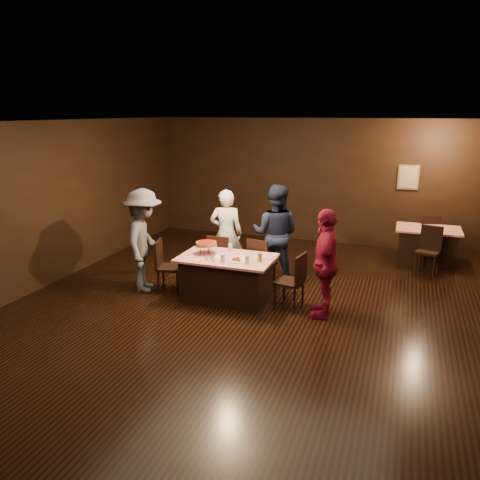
{
  "coord_description": "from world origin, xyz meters",
  "views": [
    {
      "loc": [
        2.16,
        -6.33,
        3.15
      ],
      "look_at": [
        -0.46,
        1.01,
        1.0
      ],
      "focal_mm": 35.0,
      "sensor_mm": 36.0,
      "label": 1
    }
  ],
  "objects_px": {
    "chair_back_far": "(426,235)",
    "main_table": "(227,278)",
    "diner_navy_hoodie": "(276,234)",
    "glass_amber": "(260,257)",
    "chair_far_left": "(222,258)",
    "glass_front_right": "(247,260)",
    "diner_red_shirt": "(325,263)",
    "chair_far_right": "(262,263)",
    "glass_front_left": "(223,258)",
    "chair_end_left": "(170,266)",
    "plate_empty": "(260,257)",
    "chair_back_near": "(428,251)",
    "diner_white_jacket": "(226,233)",
    "chair_end_right": "(290,281)",
    "pizza_stand": "(206,244)",
    "diner_grey_knit": "(144,241)",
    "glass_back": "(230,248)",
    "back_table": "(427,246)"
  },
  "relations": [
    {
      "from": "chair_back_near",
      "to": "diner_grey_knit",
      "type": "bearing_deg",
      "value": -137.99
    },
    {
      "from": "chair_far_left",
      "to": "diner_white_jacket",
      "type": "bearing_deg",
      "value": -84.27
    },
    {
      "from": "diner_red_shirt",
      "to": "pizza_stand",
      "type": "height_order",
      "value": "diner_red_shirt"
    },
    {
      "from": "back_table",
      "to": "diner_grey_knit",
      "type": "distance_m",
      "value": 5.93
    },
    {
      "from": "chair_far_right",
      "to": "diner_grey_knit",
      "type": "height_order",
      "value": "diner_grey_knit"
    },
    {
      "from": "main_table",
      "to": "chair_far_left",
      "type": "xyz_separation_m",
      "value": [
        -0.4,
        0.75,
        0.09
      ]
    },
    {
      "from": "main_table",
      "to": "back_table",
      "type": "relative_size",
      "value": 1.23
    },
    {
      "from": "chair_back_far",
      "to": "glass_amber",
      "type": "bearing_deg",
      "value": 41.5
    },
    {
      "from": "chair_back_far",
      "to": "main_table",
      "type": "bearing_deg",
      "value": 35.6
    },
    {
      "from": "chair_far_left",
      "to": "glass_back",
      "type": "xyz_separation_m",
      "value": [
        0.35,
        -0.45,
        0.37
      ]
    },
    {
      "from": "glass_front_left",
      "to": "main_table",
      "type": "bearing_deg",
      "value": 99.46
    },
    {
      "from": "chair_back_near",
      "to": "diner_red_shirt",
      "type": "bearing_deg",
      "value": -107.73
    },
    {
      "from": "glass_back",
      "to": "glass_front_right",
      "type": "bearing_deg",
      "value": -47.73
    },
    {
      "from": "chair_end_left",
      "to": "plate_empty",
      "type": "distance_m",
      "value": 1.68
    },
    {
      "from": "chair_back_near",
      "to": "diner_white_jacket",
      "type": "height_order",
      "value": "diner_white_jacket"
    },
    {
      "from": "chair_back_near",
      "to": "plate_empty",
      "type": "height_order",
      "value": "chair_back_near"
    },
    {
      "from": "chair_back_far",
      "to": "plate_empty",
      "type": "relative_size",
      "value": 3.8
    },
    {
      "from": "main_table",
      "to": "back_table",
      "type": "xyz_separation_m",
      "value": [
        3.29,
        3.3,
        0.0
      ]
    },
    {
      "from": "glass_amber",
      "to": "diner_red_shirt",
      "type": "bearing_deg",
      "value": -2.21
    },
    {
      "from": "main_table",
      "to": "chair_far_right",
      "type": "xyz_separation_m",
      "value": [
        0.4,
        0.75,
        0.09
      ]
    },
    {
      "from": "diner_red_shirt",
      "to": "glass_front_right",
      "type": "distance_m",
      "value": 1.24
    },
    {
      "from": "back_table",
      "to": "diner_grey_knit",
      "type": "xyz_separation_m",
      "value": [
        -4.84,
        -3.37,
        0.54
      ]
    },
    {
      "from": "chair_back_far",
      "to": "diner_white_jacket",
      "type": "bearing_deg",
      "value": 22.35
    },
    {
      "from": "chair_far_right",
      "to": "glass_front_left",
      "type": "xyz_separation_m",
      "value": [
        -0.35,
        -1.05,
        0.37
      ]
    },
    {
      "from": "chair_end_right",
      "to": "chair_back_near",
      "type": "bearing_deg",
      "value": 150.28
    },
    {
      "from": "glass_amber",
      "to": "plate_empty",
      "type": "bearing_deg",
      "value": 104.04
    },
    {
      "from": "chair_far_left",
      "to": "glass_front_left",
      "type": "height_order",
      "value": "chair_far_left"
    },
    {
      "from": "diner_red_shirt",
      "to": "glass_amber",
      "type": "xyz_separation_m",
      "value": [
        -1.08,
        0.04,
        -0.03
      ]
    },
    {
      "from": "chair_end_left",
      "to": "main_table",
      "type": "bearing_deg",
      "value": -103.95
    },
    {
      "from": "glass_front_right",
      "to": "chair_end_left",
      "type": "bearing_deg",
      "value": 170.84
    },
    {
      "from": "chair_end_left",
      "to": "chair_far_left",
      "type": "bearing_deg",
      "value": -56.98
    },
    {
      "from": "chair_far_left",
      "to": "chair_end_left",
      "type": "xyz_separation_m",
      "value": [
        -0.7,
        -0.75,
        0.0
      ]
    },
    {
      "from": "glass_front_right",
      "to": "chair_far_right",
      "type": "bearing_deg",
      "value": 92.86
    },
    {
      "from": "chair_end_left",
      "to": "glass_front_right",
      "type": "relative_size",
      "value": 6.79
    },
    {
      "from": "chair_far_left",
      "to": "glass_front_right",
      "type": "relative_size",
      "value": 6.79
    },
    {
      "from": "chair_back_far",
      "to": "pizza_stand",
      "type": "relative_size",
      "value": 2.5
    },
    {
      "from": "diner_navy_hoodie",
      "to": "glass_amber",
      "type": "distance_m",
      "value": 1.22
    },
    {
      "from": "plate_empty",
      "to": "chair_end_left",
      "type": "bearing_deg",
      "value": -174.81
    },
    {
      "from": "chair_end_left",
      "to": "plate_empty",
      "type": "bearing_deg",
      "value": -98.76
    },
    {
      "from": "chair_end_left",
      "to": "glass_amber",
      "type": "height_order",
      "value": "chair_end_left"
    },
    {
      "from": "chair_far_right",
      "to": "diner_navy_hoodie",
      "type": "xyz_separation_m",
      "value": [
        0.13,
        0.42,
        0.46
      ]
    },
    {
      "from": "chair_far_left",
      "to": "chair_end_right",
      "type": "relative_size",
      "value": 1.0
    },
    {
      "from": "plate_empty",
      "to": "glass_back",
      "type": "distance_m",
      "value": 0.62
    },
    {
      "from": "chair_far_left",
      "to": "glass_front_right",
      "type": "bearing_deg",
      "value": 128.55
    },
    {
      "from": "glass_back",
      "to": "glass_amber",
      "type": "bearing_deg",
      "value": -28.3
    },
    {
      "from": "back_table",
      "to": "chair_far_left",
      "type": "bearing_deg",
      "value": -145.32
    },
    {
      "from": "diner_grey_knit",
      "to": "glass_back",
      "type": "height_order",
      "value": "diner_grey_knit"
    },
    {
      "from": "chair_end_right",
      "to": "glass_back",
      "type": "bearing_deg",
      "value": -94.28
    },
    {
      "from": "back_table",
      "to": "pizza_stand",
      "type": "distance_m",
      "value": 4.95
    },
    {
      "from": "diner_white_jacket",
      "to": "glass_back",
      "type": "distance_m",
      "value": 0.92
    }
  ]
}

